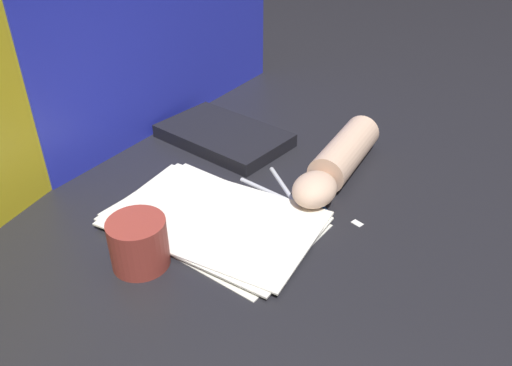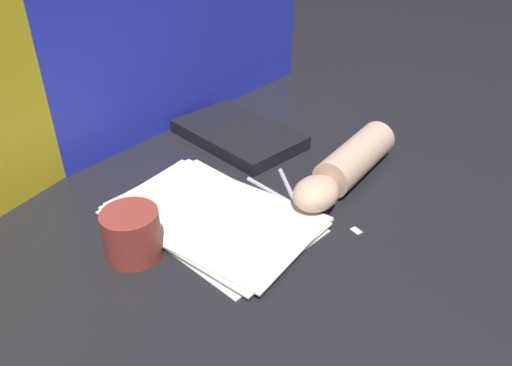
% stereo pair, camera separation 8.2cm
% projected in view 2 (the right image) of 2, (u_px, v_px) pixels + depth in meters
% --- Properties ---
extents(ground_plane, '(6.00, 6.00, 0.00)m').
position_uv_depth(ground_plane, '(265.00, 213.00, 0.86)').
color(ground_plane, black).
extents(paper_stack, '(0.25, 0.36, 0.01)m').
position_uv_depth(paper_stack, '(213.00, 216.00, 0.84)').
color(paper_stack, white).
rests_on(paper_stack, ground_plane).
extents(book_closed, '(0.20, 0.29, 0.03)m').
position_uv_depth(book_closed, '(238.00, 134.00, 1.08)').
color(book_closed, black).
rests_on(book_closed, ground_plane).
extents(scissors, '(0.15, 0.19, 0.01)m').
position_uv_depth(scissors, '(298.00, 206.00, 0.87)').
color(scissors, silver).
rests_on(scissors, ground_plane).
extents(hand_forearm, '(0.30, 0.09, 0.07)m').
position_uv_depth(hand_forearm, '(346.00, 166.00, 0.92)').
color(hand_forearm, beige).
rests_on(hand_forearm, ground_plane).
extents(paper_scrap_near, '(0.02, 0.02, 0.00)m').
position_uv_depth(paper_scrap_near, '(356.00, 230.00, 0.81)').
color(paper_scrap_near, white).
rests_on(paper_scrap_near, ground_plane).
extents(paper_scrap_mid, '(0.02, 0.02, 0.00)m').
position_uv_depth(paper_scrap_mid, '(326.00, 220.00, 0.84)').
color(paper_scrap_mid, white).
rests_on(paper_scrap_mid, ground_plane).
extents(mug, '(0.09, 0.09, 0.08)m').
position_uv_depth(mug, '(132.00, 234.00, 0.75)').
color(mug, '#99382D').
rests_on(mug, ground_plane).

